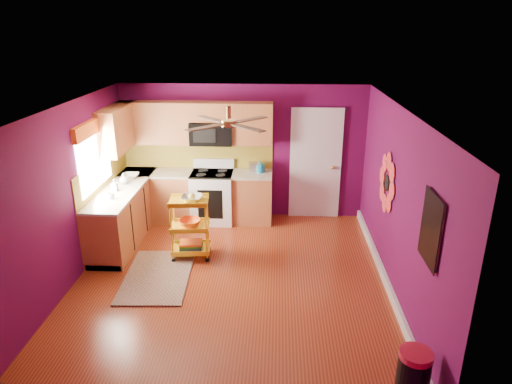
{
  "coord_description": "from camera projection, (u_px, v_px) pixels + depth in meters",
  "views": [
    {
      "loc": [
        0.65,
        -5.7,
        3.53
      ],
      "look_at": [
        0.35,
        0.4,
        1.25
      ],
      "focal_mm": 32.0,
      "sensor_mm": 36.0,
      "label": 1
    }
  ],
  "objects": [
    {
      "name": "ground",
      "position": [
        231.0,
        282.0,
        6.6
      ],
      "size": [
        5.0,
        5.0,
        0.0
      ],
      "primitive_type": "plane",
      "color": "maroon",
      "rests_on": "ground"
    },
    {
      "name": "room_envelope",
      "position": [
        230.0,
        175.0,
        6.02
      ],
      "size": [
        4.54,
        5.04,
        2.52
      ],
      "color": "#560940",
      "rests_on": "ground"
    },
    {
      "name": "lower_cabinets",
      "position": [
        166.0,
        205.0,
        8.21
      ],
      "size": [
        2.81,
        2.31,
        0.94
      ],
      "color": "#954F28",
      "rests_on": "ground"
    },
    {
      "name": "electric_range",
      "position": [
        213.0,
        196.0,
        8.48
      ],
      "size": [
        0.76,
        0.66,
        1.13
      ],
      "color": "white",
      "rests_on": "ground"
    },
    {
      "name": "upper_cabinetry",
      "position": [
        171.0,
        126.0,
        8.06
      ],
      "size": [
        2.8,
        2.3,
        1.26
      ],
      "color": "#954F28",
      "rests_on": "ground"
    },
    {
      "name": "left_window",
      "position": [
        93.0,
        145.0,
        7.07
      ],
      "size": [
        0.08,
        1.35,
        1.08
      ],
      "color": "white",
      "rests_on": "ground"
    },
    {
      "name": "panel_door",
      "position": [
        315.0,
        165.0,
        8.48
      ],
      "size": [
        0.95,
        0.11,
        2.15
      ],
      "color": "white",
      "rests_on": "ground"
    },
    {
      "name": "right_wall_art",
      "position": [
        404.0,
        201.0,
        5.67
      ],
      "size": [
        0.04,
        2.74,
        1.04
      ],
      "color": "black",
      "rests_on": "ground"
    },
    {
      "name": "ceiling_fan",
      "position": [
        229.0,
        122.0,
        5.98
      ],
      "size": [
        1.01,
        1.01,
        0.26
      ],
      "color": "#BF8C3F",
      "rests_on": "ground"
    },
    {
      "name": "shag_rug",
      "position": [
        158.0,
        276.0,
        6.73
      ],
      "size": [
        1.01,
        1.57,
        0.02
      ],
      "primitive_type": "cube",
      "rotation": [
        0.0,
        0.0,
        0.05
      ],
      "color": "#321810",
      "rests_on": "ground"
    },
    {
      "name": "rolling_cart",
      "position": [
        190.0,
        225.0,
        7.12
      ],
      "size": [
        0.63,
        0.48,
        1.08
      ],
      "color": "yellow",
      "rests_on": "ground"
    },
    {
      "name": "trash_can",
      "position": [
        413.0,
        378.0,
        4.4
      ],
      "size": [
        0.41,
        0.41,
        0.61
      ],
      "color": "black",
      "rests_on": "ground"
    },
    {
      "name": "teal_kettle",
      "position": [
        260.0,
        168.0,
        8.34
      ],
      "size": [
        0.18,
        0.18,
        0.21
      ],
      "color": "teal",
      "rests_on": "lower_cabinets"
    },
    {
      "name": "toaster",
      "position": [
        256.0,
        167.0,
        8.35
      ],
      "size": [
        0.22,
        0.15,
        0.18
      ],
      "primitive_type": "cube",
      "color": "beige",
      "rests_on": "lower_cabinets"
    },
    {
      "name": "soap_bottle_a",
      "position": [
        114.0,
        185.0,
        7.4
      ],
      "size": [
        0.09,
        0.09,
        0.2
      ],
      "primitive_type": "imported",
      "color": "#EA3F72",
      "rests_on": "lower_cabinets"
    },
    {
      "name": "soap_bottle_b",
      "position": [
        124.0,
        179.0,
        7.74
      ],
      "size": [
        0.15,
        0.15,
        0.19
      ],
      "primitive_type": "imported",
      "color": "white",
      "rests_on": "lower_cabinets"
    },
    {
      "name": "counter_dish",
      "position": [
        131.0,
        176.0,
        8.06
      ],
      "size": [
        0.29,
        0.29,
        0.07
      ],
      "primitive_type": "imported",
      "color": "white",
      "rests_on": "lower_cabinets"
    },
    {
      "name": "counter_cup",
      "position": [
        111.0,
        196.0,
        7.1
      ],
      "size": [
        0.11,
        0.11,
        0.09
      ],
      "primitive_type": "imported",
      "color": "white",
      "rests_on": "lower_cabinets"
    }
  ]
}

